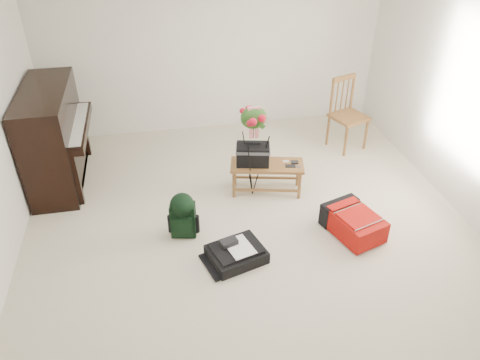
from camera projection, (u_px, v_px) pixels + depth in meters
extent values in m
cube|color=beige|center=(252.00, 236.00, 5.22)|extent=(5.00, 5.50, 0.01)
cube|color=white|center=(256.00, 2.00, 3.83)|extent=(5.00, 5.50, 0.01)
cube|color=silver|center=(213.00, 48.00, 6.77)|extent=(5.00, 0.04, 2.50)
cube|color=black|center=(53.00, 137.00, 5.82)|extent=(0.55, 1.50, 1.25)
cube|color=black|center=(76.00, 127.00, 5.81)|extent=(0.28, 1.30, 0.10)
cube|color=white|center=(76.00, 124.00, 5.79)|extent=(0.22, 1.20, 0.02)
cube|color=black|center=(67.00, 175.00, 6.15)|extent=(0.45, 1.30, 0.10)
cube|color=olive|center=(267.00, 165.00, 5.73)|extent=(0.95, 0.55, 0.04)
cylinder|color=olive|center=(237.00, 189.00, 5.66)|extent=(0.04, 0.04, 0.37)
cylinder|color=olive|center=(233.00, 176.00, 5.89)|extent=(0.04, 0.04, 0.37)
cylinder|color=olive|center=(301.00, 182.00, 5.79)|extent=(0.04, 0.04, 0.37)
cylinder|color=olive|center=(294.00, 170.00, 6.02)|extent=(0.04, 0.04, 0.37)
cube|color=olive|center=(349.00, 117.00, 6.62)|extent=(0.57, 0.57, 0.04)
cylinder|color=olive|center=(339.00, 140.00, 6.57)|extent=(0.04, 0.04, 0.46)
cylinder|color=olive|center=(330.00, 128.00, 6.89)|extent=(0.04, 0.04, 0.46)
cylinder|color=olive|center=(364.00, 138.00, 6.64)|extent=(0.04, 0.04, 0.46)
cylinder|color=olive|center=(354.00, 126.00, 6.95)|extent=(0.04, 0.04, 0.46)
cube|color=olive|center=(349.00, 77.00, 6.49)|extent=(0.39, 0.18, 0.06)
cylinder|color=olive|center=(333.00, 95.00, 6.60)|extent=(0.04, 0.04, 0.55)
cylinder|color=olive|center=(359.00, 93.00, 6.66)|extent=(0.04, 0.04, 0.55)
cube|color=#BA1907|center=(353.00, 223.00, 5.17)|extent=(0.62, 0.75, 0.25)
cube|color=black|center=(345.00, 210.00, 5.38)|extent=(0.48, 0.28, 0.27)
cube|color=#BA1907|center=(357.00, 216.00, 5.06)|extent=(0.49, 0.47, 0.02)
cube|color=silver|center=(364.00, 226.00, 4.91)|extent=(0.39, 0.14, 0.01)
cube|color=black|center=(236.00, 254.00, 4.87)|extent=(0.66, 0.58, 0.13)
cube|color=black|center=(236.00, 248.00, 4.82)|extent=(0.57, 0.50, 0.03)
cube|color=white|center=(239.00, 247.00, 4.79)|extent=(0.33, 0.39, 0.01)
cube|color=black|center=(230.00, 241.00, 4.84)|extent=(0.20, 0.16, 0.06)
cube|color=black|center=(183.00, 220.00, 5.13)|extent=(0.30, 0.21, 0.41)
cube|color=black|center=(184.00, 227.00, 5.06)|extent=(0.22, 0.09, 0.23)
sphere|color=black|center=(182.00, 205.00, 5.02)|extent=(0.26, 0.26, 0.26)
cube|color=black|center=(177.00, 216.00, 5.20)|extent=(0.04, 0.03, 0.36)
cube|color=black|center=(188.00, 214.00, 5.22)|extent=(0.04, 0.03, 0.36)
cylinder|color=black|center=(254.00, 125.00, 5.35)|extent=(0.01, 0.01, 0.32)
ellipsoid|color=#264F18|center=(254.00, 117.00, 5.30)|extent=(0.30, 0.21, 0.28)
cube|color=red|center=(254.00, 110.00, 5.23)|extent=(0.15, 0.05, 0.09)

